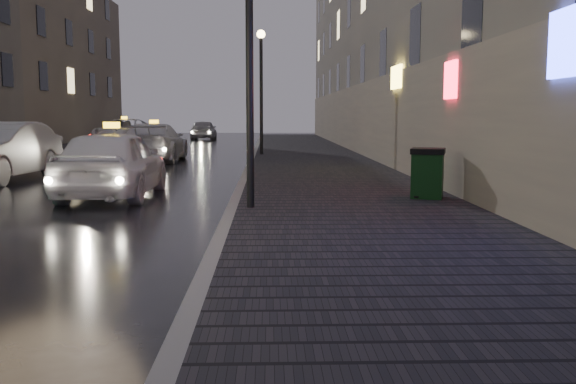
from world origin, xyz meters
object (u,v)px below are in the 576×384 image
(lamp_near, at_px, (249,24))
(taxi_far, at_px, (125,132))
(trash_bin, at_px, (427,173))
(car_far, at_px, (204,130))
(taxi_near, at_px, (113,163))
(lamp_far, at_px, (261,76))
(taxi_mid, at_px, (155,142))

(lamp_near, bearing_deg, taxi_far, 107.10)
(trash_bin, height_order, taxi_far, taxi_far)
(car_far, bearing_deg, taxi_near, 91.64)
(taxi_far, bearing_deg, lamp_near, -66.90)
(lamp_far, xyz_separation_m, taxi_mid, (-4.23, -2.15, -2.73))
(lamp_far, relative_size, car_far, 1.24)
(trash_bin, height_order, taxi_mid, taxi_mid)
(lamp_near, distance_m, taxi_far, 28.84)
(taxi_mid, xyz_separation_m, car_far, (-0.27, 21.82, -0.03))
(trash_bin, distance_m, car_far, 35.36)
(taxi_near, distance_m, taxi_mid, 11.25)
(lamp_near, height_order, car_far, lamp_near)
(taxi_near, xyz_separation_m, car_far, (-1.33, 33.02, -0.05))
(trash_bin, distance_m, taxi_near, 6.92)
(lamp_far, distance_m, taxi_near, 13.99)
(taxi_near, bearing_deg, car_far, -87.49)
(trash_bin, relative_size, car_far, 0.24)
(lamp_near, relative_size, car_far, 1.24)
(lamp_near, bearing_deg, taxi_near, 140.09)
(taxi_far, bearing_deg, car_far, 70.40)
(taxi_mid, bearing_deg, lamp_far, -152.77)
(trash_bin, bearing_deg, taxi_mid, 139.63)
(taxi_mid, distance_m, car_far, 21.82)
(trash_bin, bearing_deg, car_far, 121.00)
(lamp_near, height_order, taxi_near, lamp_near)
(lamp_far, xyz_separation_m, taxi_near, (-3.17, -13.35, -2.71))
(lamp_far, relative_size, taxi_near, 1.15)
(car_far, bearing_deg, lamp_near, 96.52)
(car_far, bearing_deg, lamp_far, 102.22)
(lamp_far, relative_size, taxi_mid, 1.01)
(lamp_far, bearing_deg, taxi_far, 126.42)
(taxi_near, bearing_deg, lamp_near, 140.28)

